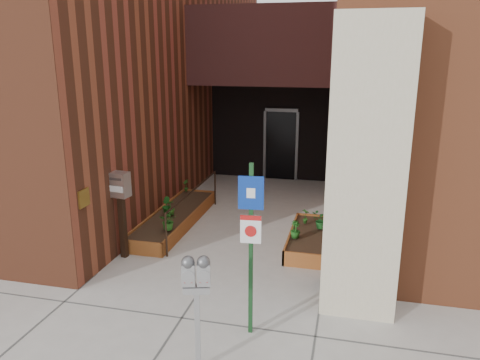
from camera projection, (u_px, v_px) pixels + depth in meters
The scene contains 15 objects.
ground at pixel (202, 287), 7.97m from camera, with size 80.00×80.00×0.00m, color #9E9991.
architecture at pixel (269, 10), 13.14m from camera, with size 20.00×14.60×10.00m.
planter_left at pixel (175, 219), 10.82m from camera, with size 0.90×3.60×0.30m.
planter_right at pixel (309, 239), 9.63m from camera, with size 0.80×2.20×0.30m.
handrail at pixel (194, 195), 10.49m from camera, with size 0.04×3.34×0.90m.
parking_meter at pixel (196, 283), 5.60m from camera, with size 0.36×0.21×1.55m.
sign_post at pixel (251, 233), 6.28m from camera, with size 0.34×0.09×2.49m.
payment_dropbox at pixel (121, 197), 8.81m from camera, with size 0.37×0.30×1.70m.
shrub_left_a at pixel (169, 221), 9.65m from camera, with size 0.36×0.36×0.40m, color #245F1B.
shrub_left_b at pixel (166, 205), 10.61m from camera, with size 0.21×0.21×0.39m, color #175017.
shrub_left_c at pixel (171, 208), 10.55m from camera, with size 0.19×0.19×0.33m, color #235017.
shrub_left_d at pixel (186, 185), 12.30m from camera, with size 0.17×0.17×0.32m, color #225418.
shrub_right_a at pixel (295, 229), 9.24m from camera, with size 0.20×0.20×0.35m, color #1A5317.
shrub_right_b at pixel (306, 216), 10.02m from camera, with size 0.17×0.17×0.33m, color #225819.
shrub_right_c at pixel (320, 221), 9.71m from camera, with size 0.32×0.32×0.36m, color #1B5E21.
Camera 1 is at (2.33, -6.84, 3.89)m, focal length 35.00 mm.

